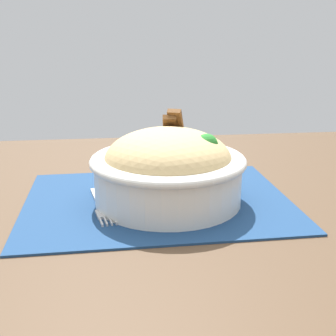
% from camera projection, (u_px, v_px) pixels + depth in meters
% --- Properties ---
extents(table, '(1.03, 0.87, 0.71)m').
position_uv_depth(table, '(176.00, 256.00, 0.64)').
color(table, '#4C3826').
rests_on(table, ground_plane).
extents(placemat, '(0.39, 0.29, 0.00)m').
position_uv_depth(placemat, '(158.00, 201.00, 0.64)').
color(placemat, navy).
rests_on(placemat, table).
extents(bowl, '(0.25, 0.25, 0.13)m').
position_uv_depth(bowl, '(168.00, 168.00, 0.62)').
color(bowl, silver).
rests_on(bowl, placemat).
extents(fork, '(0.04, 0.14, 0.00)m').
position_uv_depth(fork, '(102.00, 207.00, 0.60)').
color(fork, '#BABABA').
rests_on(fork, placemat).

